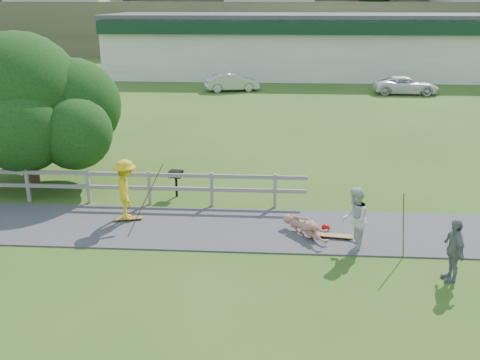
% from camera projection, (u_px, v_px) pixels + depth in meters
% --- Properties ---
extents(ground, '(260.00, 260.00, 0.00)m').
position_uv_depth(ground, '(198.00, 252.00, 13.98)').
color(ground, '#305418').
rests_on(ground, ground).
extents(path, '(34.00, 3.00, 0.04)m').
position_uv_depth(path, '(205.00, 228.00, 15.39)').
color(path, '#363638').
rests_on(path, ground).
extents(fence, '(15.05, 0.10, 1.10)m').
position_uv_depth(fence, '(69.00, 181.00, 17.15)').
color(fence, slate).
rests_on(fence, ground).
extents(strip_mall, '(32.50, 10.75, 5.10)m').
position_uv_depth(strip_mall, '(300.00, 44.00, 45.92)').
color(strip_mall, beige).
rests_on(strip_mall, ground).
extents(skater_rider, '(0.99, 1.31, 1.80)m').
position_uv_depth(skater_rider, '(126.00, 193.00, 15.61)').
color(skater_rider, gold).
rests_on(skater_rider, ground).
extents(skater_fallen, '(1.51, 1.33, 0.59)m').
position_uv_depth(skater_fallen, '(305.00, 227.00, 14.77)').
color(skater_fallen, '#B07361').
rests_on(skater_fallen, ground).
extents(spectator_a, '(0.83, 0.96, 1.72)m').
position_uv_depth(spectator_a, '(354.00, 219.00, 13.84)').
color(spectator_a, silver).
rests_on(spectator_a, ground).
extents(spectator_b, '(0.48, 0.94, 1.54)m').
position_uv_depth(spectator_b, '(454.00, 250.00, 12.35)').
color(spectator_b, slate).
rests_on(spectator_b, ground).
extents(car_silver, '(4.08, 2.34, 1.27)m').
position_uv_depth(car_silver, '(232.00, 82.00, 38.25)').
color(car_silver, '#B1B5B9').
rests_on(car_silver, ground).
extents(car_white, '(4.42, 2.10, 1.22)m').
position_uv_depth(car_white, '(406.00, 85.00, 37.09)').
color(car_white, white).
rests_on(car_white, ground).
extents(tree, '(6.89, 6.89, 4.65)m').
position_uv_depth(tree, '(24.00, 119.00, 18.54)').
color(tree, black).
rests_on(tree, ground).
extents(bbq, '(0.47, 0.39, 0.91)m').
position_uv_depth(bbq, '(176.00, 184.00, 17.75)').
color(bbq, black).
rests_on(bbq, ground).
extents(longboard_rider, '(0.83, 0.39, 0.09)m').
position_uv_depth(longboard_rider, '(128.00, 220.00, 15.88)').
color(longboard_rider, olive).
rests_on(longboard_rider, ground).
extents(longboard_fallen, '(1.02, 0.37, 0.11)m').
position_uv_depth(longboard_fallen, '(334.00, 237.00, 14.70)').
color(longboard_fallen, olive).
rests_on(longboard_fallen, ground).
extents(helmet, '(0.24, 0.24, 0.24)m').
position_uv_depth(helmet, '(326.00, 228.00, 15.12)').
color(helmet, '#A90C0A').
rests_on(helmet, ground).
extents(pole_rider, '(0.03, 0.03, 1.89)m').
position_uv_depth(pole_rider, '(150.00, 187.00, 15.94)').
color(pole_rider, brown).
rests_on(pole_rider, ground).
extents(pole_spec_left, '(0.03, 0.03, 1.76)m').
position_uv_depth(pole_spec_left, '(403.00, 226.00, 13.37)').
color(pole_spec_left, brown).
rests_on(pole_spec_left, ground).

